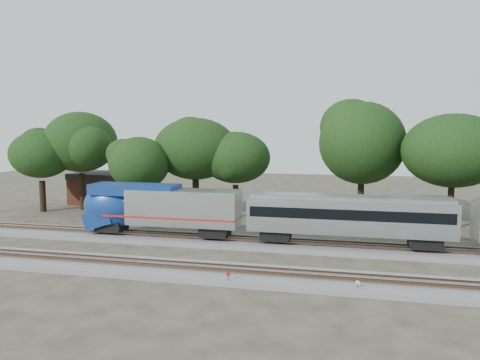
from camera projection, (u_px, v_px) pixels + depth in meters
The scene contains 14 objects.
ground at pixel (236, 262), 39.89m from camera, with size 160.00×160.00×0.00m, color #383328.
track_far at pixel (250, 243), 45.67m from camera, with size 160.00×5.00×0.73m.
track_near at pixel (223, 273), 35.99m from camera, with size 160.00×5.00×0.73m.
switch_stand_red at pixel (228, 277), 33.67m from camera, with size 0.33×0.07×1.05m.
switch_stand_white at pixel (358, 285), 32.08m from camera, with size 0.29×0.05×0.92m.
switch_lever at pixel (316, 290), 32.38m from camera, with size 0.50×0.30×0.30m, color #512D19.
brick_building at pixel (107, 188), 71.24m from camera, with size 10.34×7.83×4.63m.
tree_0 at pixel (41, 155), 63.42m from camera, with size 7.97×7.97×11.24m.
tree_1 at pixel (81, 142), 64.85m from camera, with size 9.63×9.63×13.58m.
tree_2 at pixel (139, 164), 57.95m from camera, with size 7.14×7.14×10.06m.
tree_3 at pixel (195, 149), 60.41m from camera, with size 8.87×8.87×12.51m.
tree_4 at pixel (236, 158), 59.43m from camera, with size 7.79×7.79×10.99m.
tree_5 at pixel (362, 143), 58.36m from camera, with size 9.69×9.69×13.66m.
tree_6 at pixel (453, 151), 51.45m from camera, with size 9.05×9.05×12.76m.
Camera 1 is at (9.23, -37.79, 11.26)m, focal length 35.00 mm.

